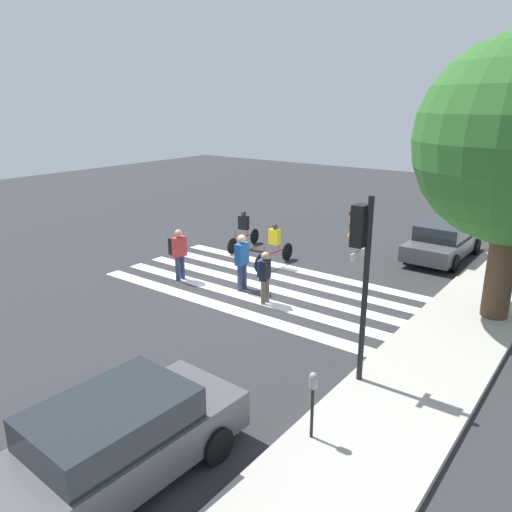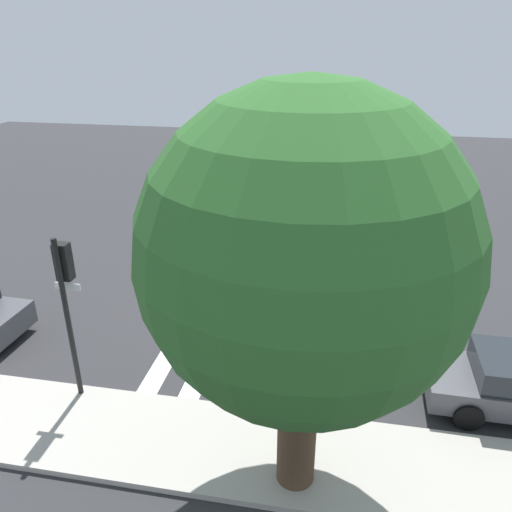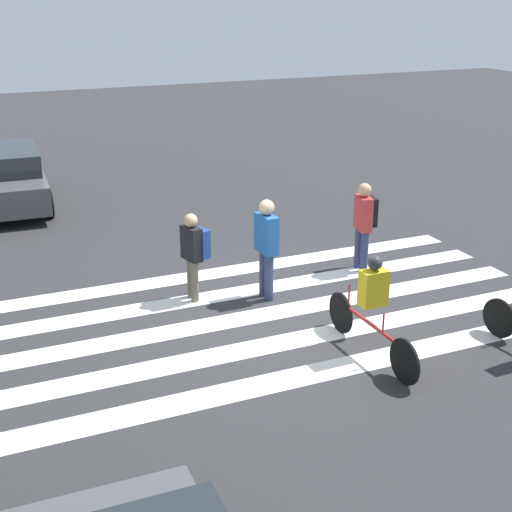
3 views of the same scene
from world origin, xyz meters
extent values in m
plane|color=#2D2D30|center=(0.00, 0.00, 0.00)|extent=(60.00, 60.00, 0.00)
cube|color=white|center=(-2.10, 0.00, 0.00)|extent=(0.52, 10.00, 0.01)
cube|color=white|center=(-1.05, 0.00, 0.00)|extent=(0.52, 10.00, 0.01)
cube|color=white|center=(0.00, 0.00, 0.00)|extent=(0.52, 10.00, 0.01)
cube|color=white|center=(1.05, 0.00, 0.00)|extent=(0.52, 10.00, 0.01)
cube|color=white|center=(2.10, 0.00, 0.00)|extent=(0.52, 10.00, 0.01)
cylinder|color=#6B6051|center=(1.00, 0.99, 0.38)|extent=(0.14, 0.14, 0.76)
cylinder|color=#6B6051|center=(1.20, 0.99, 0.38)|extent=(0.14, 0.14, 0.76)
cube|color=black|center=(1.10, 0.99, 1.06)|extent=(0.48, 0.30, 0.60)
sphere|color=tan|center=(1.10, 0.99, 1.48)|extent=(0.24, 0.24, 0.24)
cube|color=navy|center=(1.06, 0.82, 1.06)|extent=(0.36, 0.23, 0.51)
cylinder|color=navy|center=(1.06, -2.52, 0.42)|extent=(0.16, 0.16, 0.84)
cylinder|color=navy|center=(1.27, -2.52, 0.42)|extent=(0.16, 0.16, 0.84)
cube|color=#B73333|center=(1.16, -2.52, 1.17)|extent=(0.52, 0.32, 0.66)
sphere|color=tan|center=(1.16, -2.52, 1.63)|extent=(0.26, 0.26, 0.26)
cube|color=black|center=(1.21, -2.71, 1.17)|extent=(0.39, 0.24, 0.56)
cylinder|color=navy|center=(0.54, -0.24, 0.43)|extent=(0.16, 0.16, 0.87)
cylinder|color=navy|center=(0.77, -0.24, 0.43)|extent=(0.16, 0.16, 0.87)
cube|color=#1E5199|center=(0.65, -0.24, 1.21)|extent=(0.53, 0.27, 0.69)
sphere|color=tan|center=(0.65, -0.24, 1.69)|extent=(0.27, 0.27, 0.27)
cylinder|color=black|center=(-2.21, -3.02, 0.32)|extent=(0.64, 0.11, 0.64)
cylinder|color=black|center=(-1.07, -0.79, 0.34)|extent=(0.68, 0.05, 0.68)
cylinder|color=black|center=(-2.82, -0.82, 0.34)|extent=(0.68, 0.05, 0.68)
cube|color=maroon|center=(-1.95, -0.80, 0.52)|extent=(1.49, 0.06, 0.04)
cylinder|color=maroon|center=(-2.25, -0.81, 0.68)|extent=(0.03, 0.03, 0.32)
cylinder|color=maroon|center=(-1.29, -0.79, 0.72)|extent=(0.03, 0.03, 0.40)
cube|color=yellow|center=(-1.95, -0.80, 1.12)|extent=(0.25, 0.40, 0.55)
sphere|color=#333338|center=(-1.95, -0.80, 1.51)|extent=(0.22, 0.22, 0.22)
cube|color=#4C4C51|center=(8.51, 3.47, 0.60)|extent=(4.48, 1.97, 0.68)
cube|color=#23282D|center=(8.51, 3.47, 1.20)|extent=(2.49, 1.74, 0.53)
cylinder|color=black|center=(9.84, 2.54, 0.32)|extent=(0.65, 0.23, 0.64)
cylinder|color=black|center=(7.11, 2.65, 0.32)|extent=(0.65, 0.23, 0.64)
camera|label=1|loc=(12.38, 9.14, 5.80)|focal=35.00mm
camera|label=2|loc=(-2.23, 13.78, 7.97)|focal=35.00mm
camera|label=3|loc=(-10.08, 4.57, 5.26)|focal=50.00mm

